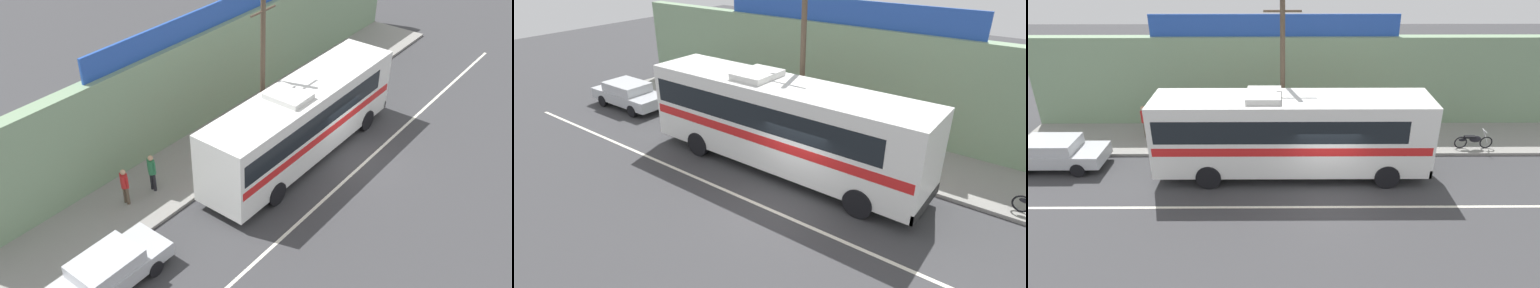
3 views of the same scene
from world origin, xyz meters
The scene contains 13 objects.
ground_plane centered at (0.00, 0.00, 0.00)m, with size 70.00×70.00×0.00m, color #3A3A3D.
sidewalk_slab centered at (0.00, 5.20, 0.07)m, with size 30.00×3.60×0.14m, color gray.
storefront_facade centered at (0.00, 7.35, 2.40)m, with size 30.00×0.70×4.80m, color gray.
storefront_billboard centered at (-2.21, 7.35, 5.35)m, with size 12.61×0.12×1.10m, color #234CAD.
road_center_stripe centered at (0.00, -0.80, 0.00)m, with size 30.00×0.14×0.01m, color silver.
intercity_bus centered at (-1.51, 1.79, 2.07)m, with size 11.52×2.61×3.78m.
parked_car centered at (-12.03, 2.43, 0.74)m, with size 4.42×1.89×1.37m.
utility_pole centered at (-1.81, 3.74, 3.82)m, with size 1.60×0.22×7.10m.
motorcycle_orange centered at (2.56, 4.15, 0.57)m, with size 1.83×0.56×0.94m.
motorcycle_purple centered at (7.36, 3.93, 0.57)m, with size 1.85×0.56×0.94m.
pedestrian_far_right centered at (-8.78, 5.31, 1.11)m, with size 0.30×0.48×1.67m.
pedestrian_far_left centered at (-7.49, 5.11, 1.15)m, with size 0.30×0.48×1.73m.
pedestrian_near_shop centered at (-3.02, 4.66, 1.07)m, with size 0.30×0.48×1.61m.
Camera 3 is at (-1.85, -14.80, 9.74)m, focal length 30.49 mm.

